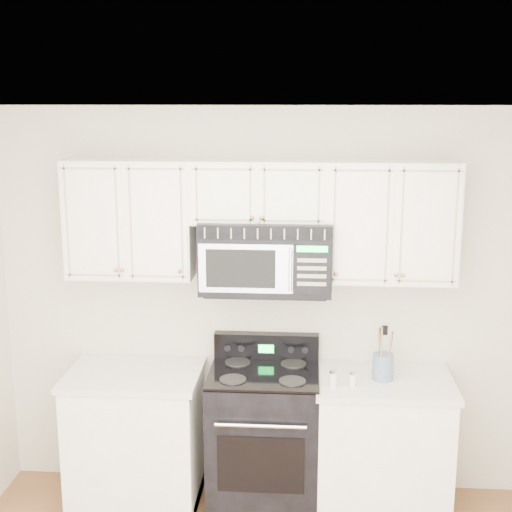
{
  "coord_description": "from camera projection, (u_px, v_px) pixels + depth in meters",
  "views": [
    {
      "loc": [
        0.31,
        -2.82,
        2.64
      ],
      "look_at": [
        0.0,
        1.3,
        1.73
      ],
      "focal_mm": 50.0,
      "sensor_mm": 36.0,
      "label": 1
    }
  ],
  "objects": [
    {
      "name": "range",
      "position": [
        264.0,
        437.0,
        4.65
      ],
      "size": [
        0.7,
        0.64,
        1.1
      ],
      "color": "black",
      "rests_on": "ground"
    },
    {
      "name": "shaker_pepper",
      "position": [
        333.0,
        378.0,
        4.33
      ],
      "size": [
        0.05,
        0.05,
        0.11
      ],
      "color": "silver",
      "rests_on": "base_cabinet_right"
    },
    {
      "name": "utensil_crock",
      "position": [
        383.0,
        365.0,
        4.45
      ],
      "size": [
        0.13,
        0.13,
        0.35
      ],
      "color": "slate",
      "rests_on": "base_cabinet_right"
    },
    {
      "name": "upper_cabinets",
      "position": [
        259.0,
        214.0,
        4.46
      ],
      "size": [
        2.44,
        0.37,
        0.75
      ],
      "color": "white",
      "rests_on": "ground"
    },
    {
      "name": "base_cabinet_right",
      "position": [
        381.0,
        450.0,
        4.59
      ],
      "size": [
        0.86,
        0.65,
        0.92
      ],
      "color": "white",
      "rests_on": "ground"
    },
    {
      "name": "base_cabinet_left",
      "position": [
        137.0,
        441.0,
        4.7
      ],
      "size": [
        0.86,
        0.65,
        0.92
      ],
      "color": "white",
      "rests_on": "ground"
    },
    {
      "name": "microwave",
      "position": [
        266.0,
        256.0,
        4.47
      ],
      "size": [
        0.82,
        0.46,
        0.45
      ],
      "color": "black",
      "rests_on": "ground"
    },
    {
      "name": "room",
      "position": [
        234.0,
        418.0,
        3.06
      ],
      "size": [
        3.51,
        3.51,
        2.61
      ],
      "color": "brown",
      "rests_on": "ground"
    },
    {
      "name": "shaker_salt",
      "position": [
        353.0,
        379.0,
        4.35
      ],
      "size": [
        0.04,
        0.04,
        0.09
      ],
      "color": "silver",
      "rests_on": "base_cabinet_right"
    }
  ]
}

